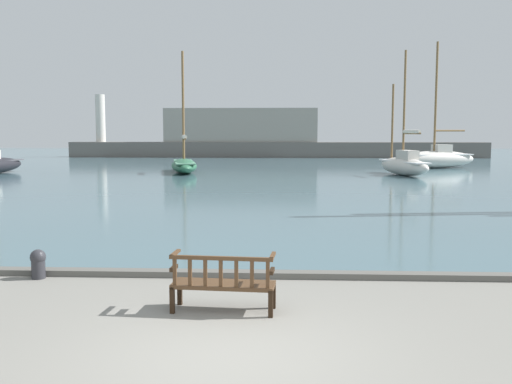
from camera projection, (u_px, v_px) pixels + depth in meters
ground_plane at (229, 355)px, 7.18m from camera, size 160.00×160.00×0.00m
harbor_water at (275, 162)px, 50.88m from camera, size 100.00×80.00×0.08m
quay_edge_kerb at (247, 274)px, 11.00m from camera, size 40.00×0.30×0.12m
park_bench at (223, 282)px, 8.87m from camera, size 1.64×0.65×0.92m
sailboat_mid_port at (436, 158)px, 42.17m from camera, size 6.62×3.66×9.19m
sailboat_far_port at (184, 164)px, 37.70m from camera, size 2.93×6.50×7.92m
sailboat_distant_harbor at (404, 164)px, 35.34m from camera, size 2.85×5.72×7.66m
mooring_bollard at (38, 263)px, 10.89m from camera, size 0.30×0.30×0.56m
far_breakwater at (260, 140)px, 59.74m from camera, size 43.46×2.40×6.65m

